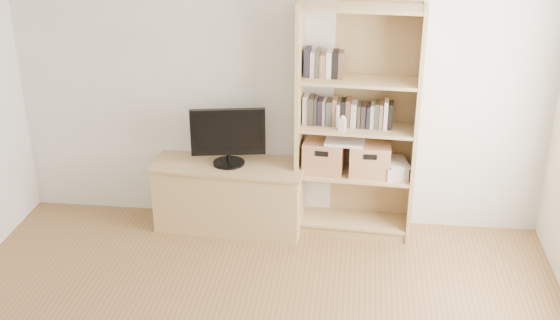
% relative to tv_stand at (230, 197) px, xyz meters
% --- Properties ---
extents(back_wall, '(4.50, 0.02, 2.60)m').
position_rel_tv_stand_xyz_m(back_wall, '(0.39, 0.23, 1.01)').
color(back_wall, silver).
rests_on(back_wall, floor).
extents(tv_stand, '(1.27, 0.54, 0.57)m').
position_rel_tv_stand_xyz_m(tv_stand, '(0.00, 0.00, 0.00)').
color(tv_stand, tan).
rests_on(tv_stand, floor).
extents(bookshelf, '(1.00, 0.40, 1.96)m').
position_rel_tv_stand_xyz_m(bookshelf, '(1.06, 0.06, 0.70)').
color(bookshelf, tan).
rests_on(bookshelf, floor).
extents(television, '(0.62, 0.16, 0.49)m').
position_rel_tv_stand_xyz_m(television, '(0.00, 0.00, 0.55)').
color(television, black).
rests_on(television, tv_stand).
extents(books_row_mid, '(0.75, 0.15, 0.20)m').
position_rel_tv_stand_xyz_m(books_row_mid, '(1.06, 0.08, 0.77)').
color(books_row_mid, '#B1A997').
rests_on(books_row_mid, bookshelf).
extents(books_row_upper, '(0.41, 0.17, 0.21)m').
position_rel_tv_stand_xyz_m(books_row_upper, '(0.84, 0.09, 1.18)').
color(books_row_upper, '#B1A997').
rests_on(books_row_upper, bookshelf).
extents(baby_monitor, '(0.06, 0.05, 0.10)m').
position_rel_tv_stand_xyz_m(baby_monitor, '(0.94, -0.04, 0.73)').
color(baby_monitor, white).
rests_on(baby_monitor, bookshelf).
extents(basket_left, '(0.35, 0.30, 0.27)m').
position_rel_tv_stand_xyz_m(basket_left, '(0.80, 0.07, 0.39)').
color(basket_left, '#9D6847').
rests_on(basket_left, bookshelf).
extents(basket_right, '(0.33, 0.27, 0.27)m').
position_rel_tv_stand_xyz_m(basket_right, '(1.18, 0.05, 0.40)').
color(basket_right, '#9D6847').
rests_on(basket_right, bookshelf).
extents(laptop, '(0.33, 0.24, 0.02)m').
position_rel_tv_stand_xyz_m(laptop, '(0.96, 0.04, 0.54)').
color(laptop, white).
rests_on(laptop, basket_left).
extents(magazine_stack, '(0.20, 0.27, 0.12)m').
position_rel_tv_stand_xyz_m(magazine_stack, '(1.39, 0.03, 0.32)').
color(magazine_stack, '#BCB6AE').
rests_on(magazine_stack, bookshelf).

